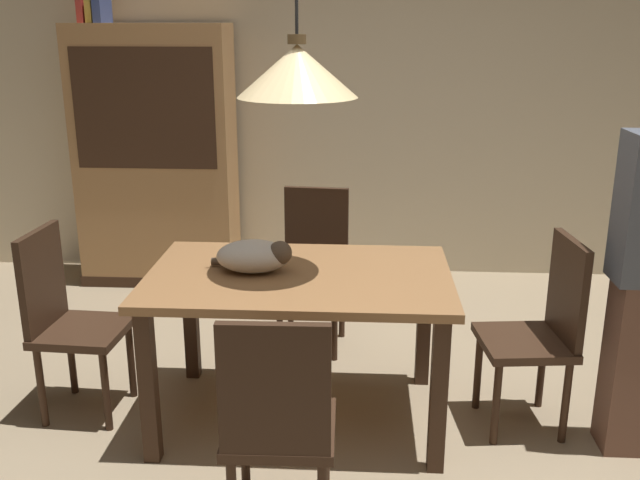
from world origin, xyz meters
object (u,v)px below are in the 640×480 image
chair_near_front (278,421)px  book_blue_wide (102,4)px  dining_table (299,294)px  book_red_tall (84,1)px  hutch_bookcase (157,162)px  book_yellow_short (93,9)px  pendant_lamp (297,70)px  chair_right_side (542,326)px  chair_left_side (66,315)px  chair_far_back (314,261)px  cat_sleeping (256,256)px

chair_near_front → book_blue_wide: bearing=118.4°
dining_table → book_red_tall: 2.84m
hutch_bookcase → book_yellow_short: 1.11m
dining_table → hutch_bookcase: hutch_bookcase is taller
pendant_lamp → chair_right_side: bearing=0.4°
dining_table → chair_near_front: bearing=-89.9°
book_yellow_short → chair_left_side: bearing=-76.9°
chair_far_back → chair_right_side: bearing=-37.8°
chair_far_back → book_yellow_short: (-1.58, 1.03, 1.43)m
chair_left_side → dining_table: bearing=-0.2°
chair_near_front → book_red_tall: book_red_tall is taller
book_red_tall → hutch_bookcase: bearing=-0.2°
chair_left_side → chair_right_side: (2.26, 0.00, 0.00)m
hutch_bookcase → dining_table: bearing=-57.9°
chair_near_front → book_red_tall: bearing=120.3°
chair_near_front → cat_sleeping: size_ratio=2.38×
chair_far_back → cat_sleeping: size_ratio=2.38×
book_red_tall → book_yellow_short: bearing=0.0°
book_red_tall → chair_right_side: bearing=-34.6°
book_yellow_short → book_blue_wide: book_blue_wide is taller
dining_table → book_blue_wide: size_ratio=5.83×
hutch_bookcase → book_blue_wide: size_ratio=7.71×
chair_right_side → cat_sleeping: chair_right_side is taller
chair_left_side → chair_far_back: size_ratio=1.00×
chair_far_back → chair_near_front: same height
cat_sleeping → book_blue_wide: bearing=124.5°
chair_far_back → chair_near_front: size_ratio=1.00×
dining_table → chair_left_side: chair_left_side is taller
chair_near_front → hutch_bookcase: size_ratio=0.50×
chair_left_side → book_red_tall: size_ratio=3.32×
chair_left_side → book_yellow_short: bearing=103.1°
cat_sleeping → pendant_lamp: 0.86m
dining_table → book_yellow_short: bearing=129.5°
chair_right_side → pendant_lamp: bearing=-179.6°
chair_left_side → pendant_lamp: (1.13, -0.00, 1.15)m
cat_sleeping → book_yellow_short: book_yellow_short is taller
chair_near_front → cat_sleeping: 0.96m
chair_near_front → hutch_bookcase: 3.05m
book_red_tall → book_blue_wide: (0.12, 0.00, -0.02)m
chair_far_back → pendant_lamp: bearing=-90.5°
chair_right_side → chair_near_front: 1.43m
pendant_lamp → book_red_tall: (-1.63, 1.91, 0.33)m
chair_near_front → hutch_bookcase: (-1.20, 2.78, 0.38)m
dining_table → chair_right_side: chair_right_side is taller
chair_right_side → book_blue_wide: 3.56m
book_yellow_short → book_red_tall: bearing=180.0°
chair_right_side → chair_near_front: size_ratio=1.00×
pendant_lamp → book_blue_wide: 2.45m
book_red_tall → cat_sleeping: bearing=-53.1°
book_red_tall → chair_far_back: bearing=-32.2°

